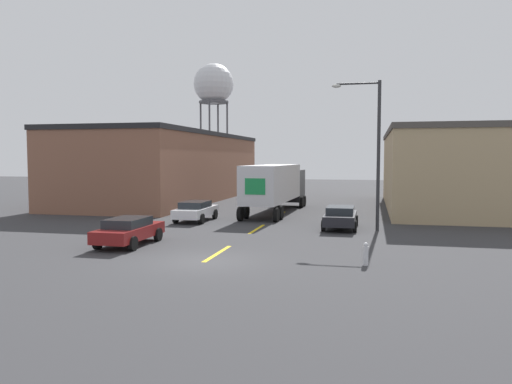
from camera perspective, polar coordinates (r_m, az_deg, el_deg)
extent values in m
plane|color=#333335|center=(20.91, -5.85, -7.89)|extent=(160.00, 160.00, 0.00)
cube|color=gold|center=(22.54, -4.40, -7.01)|extent=(0.20, 3.88, 0.01)
cube|color=gold|center=(30.04, 0.11, -4.25)|extent=(0.20, 3.88, 0.01)
cube|color=gold|center=(37.70, 2.79, -2.59)|extent=(0.20, 3.88, 0.01)
cube|color=brown|center=(51.71, -9.76, 2.66)|extent=(10.79, 29.47, 6.39)
cube|color=#232326|center=(51.76, -9.81, 6.42)|extent=(10.99, 29.67, 0.40)
cube|color=tan|center=(45.14, 21.90, 2.12)|extent=(11.25, 22.82, 6.16)
cube|color=#4C4742|center=(45.17, 22.01, 6.28)|extent=(11.45, 23.02, 0.40)
cube|color=black|center=(43.89, 3.81, 0.75)|extent=(2.46, 2.90, 2.75)
cube|color=silver|center=(37.36, 1.85, 1.05)|extent=(2.81, 9.96, 2.68)
cube|color=#198442|center=(32.56, -0.11, 0.63)|extent=(1.37, 0.07, 1.07)
cylinder|color=black|center=(44.11, 5.48, -1.03)|extent=(0.31, 0.98, 0.97)
cylinder|color=black|center=(44.58, 2.31, -0.96)|extent=(0.31, 0.98, 0.97)
cylinder|color=black|center=(43.00, 5.23, -1.15)|extent=(0.31, 0.98, 0.97)
cylinder|color=black|center=(43.49, 1.99, -1.08)|extent=(0.31, 0.98, 0.97)
cylinder|color=black|center=(34.57, 2.84, -2.38)|extent=(0.31, 0.98, 0.97)
cylinder|color=black|center=(35.18, -1.15, -2.27)|extent=(0.31, 0.98, 0.97)
cylinder|color=black|center=(33.21, 2.33, -2.64)|extent=(0.31, 0.98, 0.97)
cylinder|color=black|center=(33.84, -1.80, -2.51)|extent=(0.31, 0.98, 0.97)
cube|color=silver|center=(33.99, -6.88, -2.26)|extent=(1.80, 4.50, 0.59)
cube|color=#23282D|center=(33.81, -6.97, -1.42)|extent=(1.58, 2.34, 0.43)
cylinder|color=black|center=(35.05, -4.72, -2.54)|extent=(0.22, 0.68, 0.68)
cylinder|color=black|center=(35.63, -7.48, -2.45)|extent=(0.22, 0.68, 0.68)
cylinder|color=black|center=(32.42, -6.22, -3.07)|extent=(0.22, 0.68, 0.68)
cylinder|color=black|center=(33.05, -9.17, -2.96)|extent=(0.22, 0.68, 0.68)
cube|color=black|center=(30.61, 9.63, -2.96)|extent=(1.80, 4.50, 0.59)
cube|color=#23282D|center=(30.42, 9.63, -2.04)|extent=(1.58, 2.34, 0.43)
cylinder|color=black|center=(31.99, 11.39, -3.22)|extent=(0.22, 0.68, 0.68)
cylinder|color=black|center=(32.09, 8.17, -3.16)|extent=(0.22, 0.68, 0.68)
cylinder|color=black|center=(29.22, 11.23, -3.89)|extent=(0.22, 0.68, 0.68)
cylinder|color=black|center=(29.33, 7.71, -3.82)|extent=(0.22, 0.68, 0.68)
cube|color=maroon|center=(25.29, -14.29, -4.47)|extent=(1.80, 4.50, 0.59)
cube|color=#23282D|center=(25.10, -14.45, -3.37)|extent=(1.58, 2.34, 0.43)
cylinder|color=black|center=(26.18, -11.12, -4.79)|extent=(0.22, 0.68, 0.68)
cylinder|color=black|center=(26.96, -14.62, -4.59)|extent=(0.22, 0.68, 0.68)
cylinder|color=black|center=(23.70, -13.89, -5.74)|extent=(0.22, 0.68, 0.68)
cylinder|color=black|center=(24.56, -17.65, -5.48)|extent=(0.22, 0.68, 0.68)
cylinder|color=#47474C|center=(78.70, -3.30, 5.61)|extent=(0.28, 0.28, 13.21)
cylinder|color=#47474C|center=(81.43, -4.35, 5.55)|extent=(0.28, 0.28, 13.21)
cylinder|color=#47474C|center=(80.04, -6.32, 5.56)|extent=(0.28, 0.28, 13.21)
cylinder|color=#47474C|center=(77.27, -5.32, 5.63)|extent=(0.28, 0.28, 13.21)
cylinder|color=#4C4C51|center=(79.79, -4.85, 10.19)|extent=(4.65, 4.65, 0.30)
sphere|color=silver|center=(80.15, -4.86, 12.22)|extent=(6.24, 6.24, 6.24)
cylinder|color=#2D2D30|center=(29.97, 13.82, 4.00)|extent=(0.20, 0.20, 8.75)
cylinder|color=#2D2D30|center=(30.28, 11.57, 12.05)|extent=(2.47, 0.11, 0.11)
ellipsoid|color=silver|center=(30.33, 9.18, 11.87)|extent=(0.56, 0.32, 0.22)
cylinder|color=silver|center=(20.46, 12.42, -7.14)|extent=(0.22, 0.22, 0.76)
sphere|color=silver|center=(20.38, 12.43, -5.93)|extent=(0.20, 0.20, 0.20)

